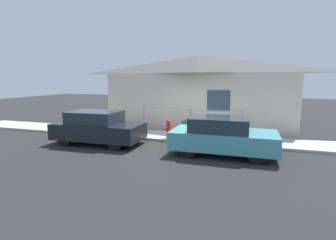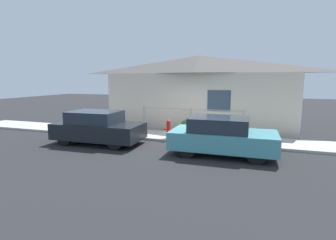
{
  "view_description": "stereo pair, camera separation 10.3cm",
  "coord_description": "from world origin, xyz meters",
  "px_view_note": "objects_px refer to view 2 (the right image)",
  "views": [
    {
      "loc": [
        2.77,
        -10.3,
        2.64
      ],
      "look_at": [
        -0.67,
        0.3,
        0.9
      ],
      "focal_mm": 28.0,
      "sensor_mm": 36.0,
      "label": 1
    },
    {
      "loc": [
        2.87,
        -10.27,
        2.64
      ],
      "look_at": [
        -0.67,
        0.3,
        0.9
      ],
      "focal_mm": 28.0,
      "sensor_mm": 36.0,
      "label": 2
    }
  ],
  "objects_px": {
    "car_right": "(222,136)",
    "fire_hydrant": "(168,128)",
    "car_left": "(98,128)",
    "potted_plant_near_hydrant": "(186,126)"
  },
  "relations": [
    {
      "from": "car_left",
      "to": "fire_hydrant",
      "type": "height_order",
      "value": "car_left"
    },
    {
      "from": "car_left",
      "to": "potted_plant_near_hydrant",
      "type": "xyz_separation_m",
      "value": [
        3.04,
        2.7,
        -0.21
      ]
    },
    {
      "from": "car_left",
      "to": "car_right",
      "type": "distance_m",
      "value": 5.05
    },
    {
      "from": "car_right",
      "to": "potted_plant_near_hydrant",
      "type": "xyz_separation_m",
      "value": [
        -2.01,
        2.7,
        -0.21
      ]
    },
    {
      "from": "car_left",
      "to": "car_right",
      "type": "height_order",
      "value": "car_left"
    },
    {
      "from": "car_right",
      "to": "fire_hydrant",
      "type": "bearing_deg",
      "value": 149.08
    },
    {
      "from": "car_right",
      "to": "fire_hydrant",
      "type": "distance_m",
      "value": 2.87
    },
    {
      "from": "fire_hydrant",
      "to": "potted_plant_near_hydrant",
      "type": "height_order",
      "value": "fire_hydrant"
    },
    {
      "from": "car_left",
      "to": "fire_hydrant",
      "type": "relative_size",
      "value": 4.55
    },
    {
      "from": "car_right",
      "to": "potted_plant_near_hydrant",
      "type": "height_order",
      "value": "car_right"
    }
  ]
}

